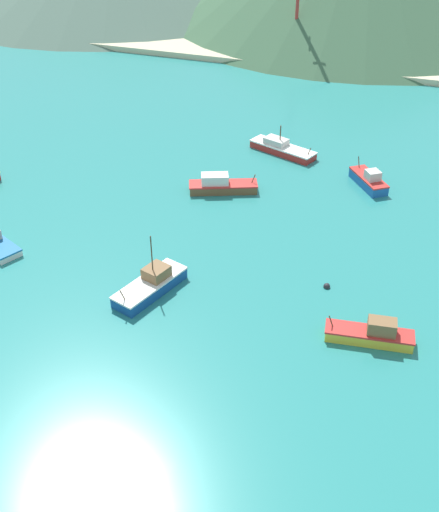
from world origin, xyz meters
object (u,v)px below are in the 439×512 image
(fishing_boat_4, at_px, (369,180))
(fishing_boat_10, at_px, (151,285))
(fishing_boat_1, at_px, (282,148))
(buoy_1, at_px, (327,286))
(fishing_boat_2, at_px, (372,334))
(fishing_boat_8, at_px, (221,185))

(fishing_boat_4, distance_m, fishing_boat_10, 37.52)
(fishing_boat_1, relative_size, fishing_boat_10, 1.16)
(fishing_boat_4, bearing_deg, buoy_1, -91.55)
(fishing_boat_2, height_order, fishing_boat_4, fishing_boat_4)
(buoy_1, bearing_deg, fishing_boat_10, -158.20)
(fishing_boat_1, xyz_separation_m, fishing_boat_4, (14.39, -6.59, 0.15))
(fishing_boat_4, relative_size, buoy_1, 9.68)
(fishing_boat_8, relative_size, buoy_1, 12.93)
(fishing_boat_2, xyz_separation_m, buoy_1, (-5.84, 7.22, -0.79))
(buoy_1, bearing_deg, fishing_boat_2, -51.00)
(fishing_boat_1, height_order, buoy_1, fishing_boat_1)
(fishing_boat_1, distance_m, fishing_boat_8, 15.71)
(fishing_boat_2, xyz_separation_m, fishing_boat_4, (-5.16, 32.70, 0.00))
(fishing_boat_8, xyz_separation_m, fishing_boat_10, (0.52, -24.21, -0.02))
(fishing_boat_1, height_order, fishing_boat_10, fishing_boat_10)
(fishing_boat_2, distance_m, fishing_boat_8, 34.29)
(fishing_boat_1, xyz_separation_m, fishing_boat_10, (-4.14, -39.22, 0.15))
(fishing_boat_4, distance_m, fishing_boat_8, 20.82)
(fishing_boat_1, bearing_deg, fishing_boat_4, -24.61)
(fishing_boat_1, bearing_deg, fishing_boat_2, -63.55)
(fishing_boat_10, bearing_deg, fishing_boat_2, -0.19)
(fishing_boat_10, bearing_deg, fishing_boat_1, 83.98)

